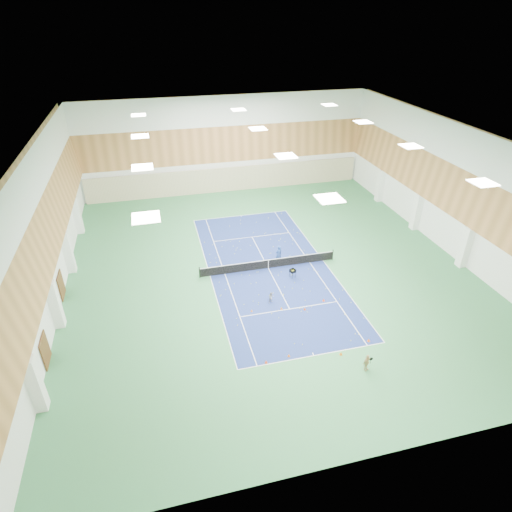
# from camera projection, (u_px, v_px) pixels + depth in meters

# --- Properties ---
(ground) EXTENTS (40.00, 40.00, 0.00)m
(ground) POSITION_uv_depth(u_px,v_px,m) (268.00, 268.00, 39.88)
(ground) COLOR #317344
(ground) RESTS_ON ground
(room_shell) EXTENTS (36.00, 40.00, 12.00)m
(room_shell) POSITION_uv_depth(u_px,v_px,m) (269.00, 209.00, 36.83)
(room_shell) COLOR white
(room_shell) RESTS_ON ground
(wood_cladding) EXTENTS (36.00, 40.00, 8.00)m
(wood_cladding) POSITION_uv_depth(u_px,v_px,m) (270.00, 188.00, 35.81)
(wood_cladding) COLOR #B77A44
(wood_cladding) RESTS_ON room_shell
(ceiling_light_grid) EXTENTS (21.40, 25.40, 0.06)m
(ceiling_light_grid) POSITION_uv_depth(u_px,v_px,m) (271.00, 141.00, 33.82)
(ceiling_light_grid) COLOR white
(ceiling_light_grid) RESTS_ON room_shell
(court_surface) EXTENTS (10.97, 23.77, 0.01)m
(court_surface) POSITION_uv_depth(u_px,v_px,m) (268.00, 268.00, 39.88)
(court_surface) COLOR navy
(court_surface) RESTS_ON ground
(tennis_balls_scatter) EXTENTS (10.57, 22.77, 0.07)m
(tennis_balls_scatter) POSITION_uv_depth(u_px,v_px,m) (268.00, 268.00, 39.86)
(tennis_balls_scatter) COLOR #C1CD23
(tennis_balls_scatter) RESTS_ON ground
(tennis_net) EXTENTS (12.80, 0.10, 1.10)m
(tennis_net) POSITION_uv_depth(u_px,v_px,m) (268.00, 263.00, 39.60)
(tennis_net) COLOR black
(tennis_net) RESTS_ON ground
(back_curtain) EXTENTS (35.40, 0.16, 3.20)m
(back_curtain) POSITION_uv_depth(u_px,v_px,m) (228.00, 179.00, 55.55)
(back_curtain) COLOR #C6B793
(back_curtain) RESTS_ON ground
(door_left_a) EXTENTS (0.08, 1.80, 2.20)m
(door_left_a) POSITION_uv_depth(u_px,v_px,m) (45.00, 350.00, 28.85)
(door_left_a) COLOR #593319
(door_left_a) RESTS_ON ground
(door_left_b) EXTENTS (0.08, 1.80, 2.20)m
(door_left_b) POSITION_uv_depth(u_px,v_px,m) (61.00, 285.00, 35.53)
(door_left_b) COLOR #593319
(door_left_b) RESTS_ON ground
(coach) EXTENTS (0.82, 0.67, 1.93)m
(coach) POSITION_uv_depth(u_px,v_px,m) (279.00, 255.00, 40.14)
(coach) COLOR #22449C
(coach) RESTS_ON ground
(child_court) EXTENTS (0.57, 0.51, 0.97)m
(child_court) POSITION_uv_depth(u_px,v_px,m) (271.00, 297.00, 35.09)
(child_court) COLOR #9A9AA2
(child_court) RESTS_ON ground
(child_apron) EXTENTS (0.83, 0.61, 1.31)m
(child_apron) POSITION_uv_depth(u_px,v_px,m) (367.00, 363.00, 28.49)
(child_apron) COLOR tan
(child_apron) RESTS_ON ground
(ball_cart) EXTENTS (0.63, 0.63, 0.83)m
(ball_cart) POSITION_uv_depth(u_px,v_px,m) (293.00, 273.00, 38.36)
(ball_cart) COLOR black
(ball_cart) RESTS_ON ground
(cone_svc_a) EXTENTS (0.18, 0.18, 0.19)m
(cone_svc_a) POSITION_uv_depth(u_px,v_px,m) (252.00, 311.00, 34.22)
(cone_svc_a) COLOR orange
(cone_svc_a) RESTS_ON ground
(cone_svc_b) EXTENTS (0.19, 0.19, 0.21)m
(cone_svc_b) POSITION_uv_depth(u_px,v_px,m) (281.00, 308.00, 34.46)
(cone_svc_b) COLOR orange
(cone_svc_b) RESTS_ON ground
(cone_svc_c) EXTENTS (0.23, 0.23, 0.25)m
(cone_svc_c) POSITION_uv_depth(u_px,v_px,m) (305.00, 309.00, 34.40)
(cone_svc_c) COLOR #D5410B
(cone_svc_c) RESTS_ON ground
(cone_svc_d) EXTENTS (0.22, 0.22, 0.24)m
(cone_svc_d) POSITION_uv_depth(u_px,v_px,m) (324.00, 300.00, 35.42)
(cone_svc_d) COLOR #FF440D
(cone_svc_d) RESTS_ON ground
(cone_base_a) EXTENTS (0.21, 0.21, 0.24)m
(cone_base_a) POSITION_uv_depth(u_px,v_px,m) (266.00, 362.00, 29.30)
(cone_base_a) COLOR #FF450D
(cone_base_a) RESTS_ON ground
(cone_base_b) EXTENTS (0.20, 0.20, 0.22)m
(cone_base_b) POSITION_uv_depth(u_px,v_px,m) (289.00, 355.00, 29.85)
(cone_base_b) COLOR orange
(cone_base_b) RESTS_ON ground
(cone_base_c) EXTENTS (0.23, 0.23, 0.25)m
(cone_base_c) POSITION_uv_depth(u_px,v_px,m) (341.00, 353.00, 29.98)
(cone_base_c) COLOR orange
(cone_base_c) RESTS_ON ground
(cone_base_d) EXTENTS (0.23, 0.23, 0.25)m
(cone_base_d) POSITION_uv_depth(u_px,v_px,m) (369.00, 340.00, 31.18)
(cone_base_d) COLOR #FF550D
(cone_base_d) RESTS_ON ground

